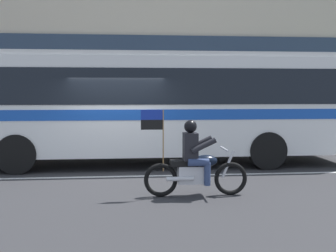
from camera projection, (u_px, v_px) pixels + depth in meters
ground_plane at (118, 172)px, 11.04m from camera, size 60.00×60.00×0.00m
sidewalk_curb at (121, 145)px, 16.09m from camera, size 28.00×3.80×0.15m
lane_center_stripe at (117, 176)px, 10.44m from camera, size 26.60×0.14×0.01m
office_building_facade at (120, 14)px, 17.91m from camera, size 28.00×0.89×10.99m
transit_bus at (151, 100)px, 12.16m from camera, size 11.47×2.63×3.22m
motorcycle_with_rider at (195, 164)px, 8.46m from camera, size 2.20×0.64×1.78m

